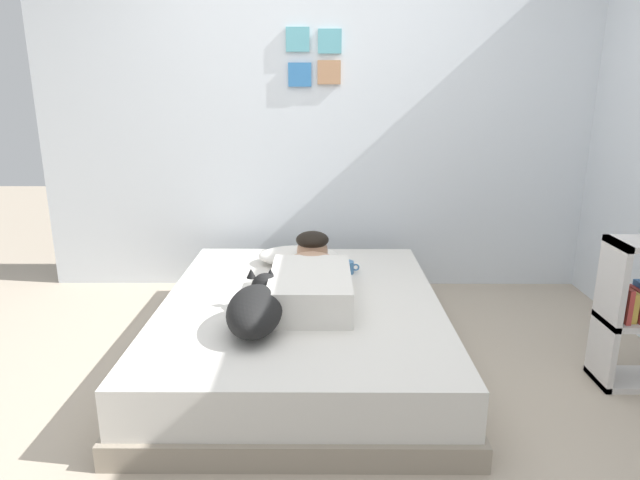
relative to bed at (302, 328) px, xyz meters
name	(u,v)px	position (x,y,z in m)	size (l,w,h in m)	color
ground_plane	(309,397)	(0.05, -0.43, -0.17)	(11.91, 11.91, 0.00)	tan
back_wall	(314,117)	(0.05, 1.22, 1.08)	(3.95, 0.12, 2.50)	silver
bed	(302,328)	(0.00, 0.00, 0.00)	(1.54, 1.97, 0.34)	gray
pillow	(298,256)	(-0.04, 0.61, 0.23)	(0.52, 0.32, 0.11)	white
person_lying	(311,277)	(0.05, 0.05, 0.28)	(0.43, 0.92, 0.27)	silver
dog	(256,307)	(-0.20, -0.38, 0.28)	(0.26, 0.57, 0.21)	black
coffee_cup	(347,267)	(0.27, 0.43, 0.21)	(0.12, 0.09, 0.07)	teal
cell_phone	(262,316)	(-0.19, -0.25, 0.18)	(0.07, 0.14, 0.01)	black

